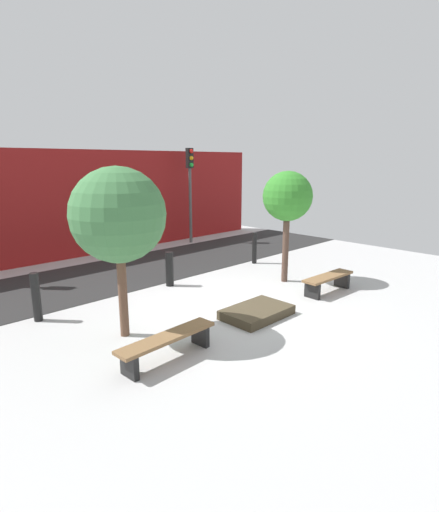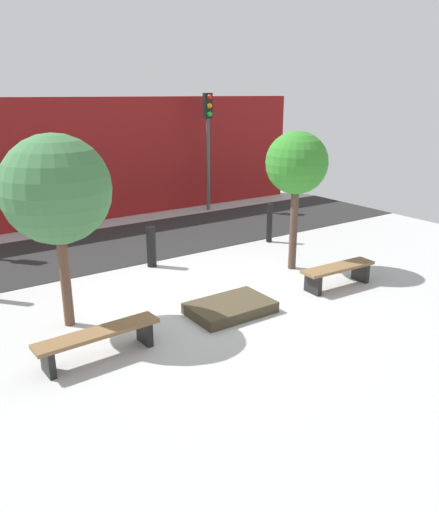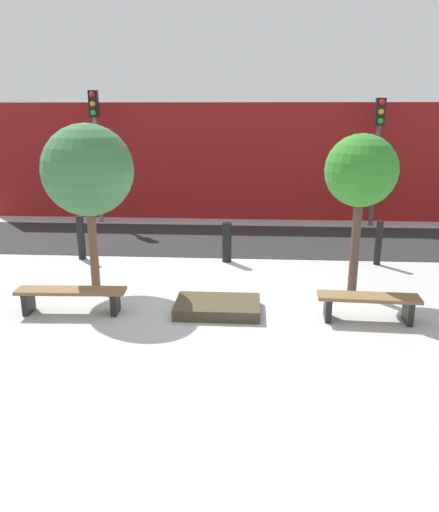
{
  "view_description": "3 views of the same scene",
  "coord_description": "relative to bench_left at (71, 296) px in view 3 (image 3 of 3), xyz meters",
  "views": [
    {
      "loc": [
        -6.27,
        -5.89,
        3.31
      ],
      "look_at": [
        -0.49,
        0.03,
        1.33
      ],
      "focal_mm": 28.0,
      "sensor_mm": 36.0,
      "label": 1
    },
    {
      "loc": [
        -4.84,
        -7.35,
        3.8
      ],
      "look_at": [
        0.1,
        -0.14,
        0.93
      ],
      "focal_mm": 35.0,
      "sensor_mm": 36.0,
      "label": 2
    },
    {
      "loc": [
        0.58,
        -8.83,
        3.44
      ],
      "look_at": [
        0.0,
        -0.19,
        0.91
      ],
      "focal_mm": 35.0,
      "sensor_mm": 36.0,
      "label": 3
    }
  ],
  "objects": [
    {
      "name": "ground_plane",
      "position": [
        2.56,
        0.83,
        -0.32
      ],
      "size": [
        18.0,
        18.0,
        0.0
      ],
      "primitive_type": "plane",
      "color": "#B1B1B1"
    },
    {
      "name": "road_strip",
      "position": [
        2.56,
        5.33,
        -0.32
      ],
      "size": [
        18.0,
        3.58,
        0.01
      ],
      "primitive_type": "cube",
      "color": "#262626",
      "rests_on": "ground"
    },
    {
      "name": "building_facade",
      "position": [
        2.56,
        8.37,
        1.52
      ],
      "size": [
        16.2,
        0.5,
        3.68
      ],
      "primitive_type": "cube",
      "color": "maroon",
      "rests_on": "ground"
    },
    {
      "name": "bench_left",
      "position": [
        0.0,
        0.0,
        0.0
      ],
      "size": [
        1.92,
        0.47,
        0.44
      ],
      "rotation": [
        0.0,
        0.0,
        0.05
      ],
      "color": "black",
      "rests_on": "ground"
    },
    {
      "name": "bench_right",
      "position": [
        5.12,
        0.0,
        0.0
      ],
      "size": [
        1.71,
        0.49,
        0.45
      ],
      "rotation": [
        0.0,
        0.0,
        -0.05
      ],
      "color": "black",
      "rests_on": "ground"
    },
    {
      "name": "planter_bed",
      "position": [
        2.56,
        0.2,
        -0.22
      ],
      "size": [
        1.49,
        0.97,
        0.2
      ],
      "primitive_type": "cube",
      "color": "#413726",
      "rests_on": "ground"
    },
    {
      "name": "tree_behind_left_bench",
      "position": [
        0.0,
        1.37,
        2.01
      ],
      "size": [
        1.75,
        1.75,
        3.22
      ],
      "color": "brown",
      "rests_on": "ground"
    },
    {
      "name": "tree_behind_right_bench",
      "position": [
        5.12,
        1.37,
        2.02
      ],
      "size": [
        1.34,
        1.34,
        3.05
      ],
      "color": "#50392E",
      "rests_on": "ground"
    },
    {
      "name": "bollard_far_left",
      "position": [
        -0.93,
        3.29,
        0.2
      ],
      "size": [
        0.18,
        0.18,
        1.05
      ],
      "primitive_type": "cylinder",
      "color": "black",
      "rests_on": "ground"
    },
    {
      "name": "bollard_left",
      "position": [
        2.56,
        3.29,
        0.15
      ],
      "size": [
        0.22,
        0.22,
        0.94
      ],
      "primitive_type": "cylinder",
      "color": "black",
      "rests_on": "ground"
    },
    {
      "name": "bollard_center",
      "position": [
        6.05,
        3.29,
        0.19
      ],
      "size": [
        0.15,
        0.15,
        1.03
      ],
      "primitive_type": "cylinder",
      "color": "black",
      "rests_on": "ground"
    },
    {
      "name": "traffic_light_west",
      "position": [
        -1.69,
        7.4,
        2.44
      ],
      "size": [
        0.28,
        0.27,
        4.02
      ],
      "color": "slate",
      "rests_on": "ground"
    },
    {
      "name": "traffic_light_mid_west",
      "position": [
        6.81,
        7.4,
        2.29
      ],
      "size": [
        0.28,
        0.27,
        3.79
      ],
      "color": "#4A4A4A",
      "rests_on": "ground"
    }
  ]
}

